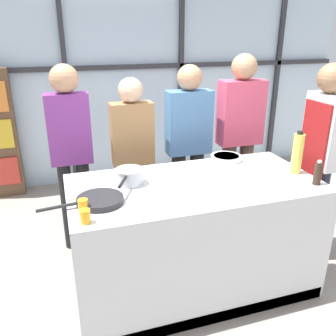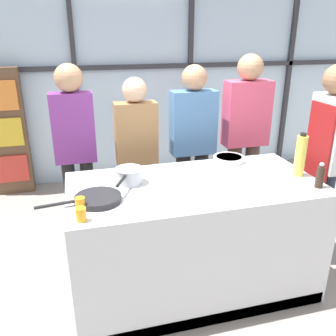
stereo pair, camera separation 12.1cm
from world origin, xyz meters
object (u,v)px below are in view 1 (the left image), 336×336
Objects in this scene: chef at (321,149)px; juice_glass_far at (83,206)px; spectator_center_left at (133,151)px; saucepan at (129,176)px; mixing_bowl at (226,158)px; spectator_far_right at (239,131)px; juice_glass_near at (85,216)px; spectator_far_left at (71,146)px; oil_bottle at (297,153)px; spectator_center_right at (188,141)px; white_plate at (239,168)px; frying_pan at (99,200)px; pepper_grinder at (318,173)px.

chef reaches higher than juice_glass_far.
saucepan is (-0.19, -0.76, 0.07)m from spectator_center_left.
chef is at bearing -0.01° from saucepan.
saucepan is at bearing -166.25° from mixing_bowl.
juice_glass_far is at bearing 63.41° from spectator_center_left.
spectator_far_right is 20.75× the size of juice_glass_far.
spectator_far_left is at bearing 90.31° from juice_glass_near.
spectator_far_right is 5.20× the size of oil_bottle.
juice_glass_near is at bearing -90.00° from juice_glass_far.
spectator_far_left reaches higher than spectator_center_right.
oil_bottle is at bearing -30.14° from white_plate.
saucepan is at bearing 53.07° from juice_glass_near.
chef reaches higher than frying_pan.
spectator_center_left is 18.65× the size of juice_glass_near.
juice_glass_near is at bearing 66.05° from spectator_center_left.
juice_glass_near reaches higher than frying_pan.
spectator_center_right reaches higher than mixing_bowl.
oil_bottle is (1.30, -0.18, 0.10)m from saucepan.
oil_bottle is at bearing 92.38° from pepper_grinder.
spectator_far_left is 0.57m from spectator_center_left.
saucepan is (0.37, -0.76, -0.04)m from spectator_far_left.
spectator_far_right is 3.23× the size of frying_pan.
mixing_bowl is at bearing 22.10° from frying_pan.
spectator_far_right reaches higher than pepper_grinder.
pepper_grinder is (0.00, -1.18, -0.01)m from spectator_far_right.
white_plate is at bearing 61.84° from spectator_far_right.
spectator_far_left is 20.16× the size of juice_glass_near.
mixing_bowl is at bearing 123.03° from pepper_grinder.
white_plate is at bearing 150.77° from spectator_far_left.
spectator_center_right is 1.31m from pepper_grinder.
saucepan is 4.18× the size of juice_glass_near.
pepper_grinder is (1.12, -1.18, 0.09)m from spectator_center_left.
spectator_far_right reaches higher than oil_bottle.
juice_glass_far is at bearing 90.00° from juice_glass_near.
mixing_bowl is 3.10× the size of juice_glass_far.
spectator_far_right is 6.69× the size of mixing_bowl.
chef is at bearing 48.97° from pepper_grinder.
spectator_far_left is 3.14× the size of frying_pan.
oil_bottle reaches higher than pepper_grinder.
chef is 0.98× the size of spectator_far_right.
spectator_far_right reaches higher than chef.
chef is 5.09× the size of oil_bottle.
spectator_center_left reaches higher than saucepan.
frying_pan is at bearing 65.39° from juice_glass_near.
spectator_far_right is at bearing -180.00° from spectator_far_left.
spectator_center_left is 4.67× the size of oil_bottle.
juice_glass_far is (-2.04, -0.34, -0.07)m from chef.
spectator_far_left is at bearing -0.00° from spectator_center_right.
saucepan reaches higher than frying_pan.
white_plate is (1.29, -0.72, -0.09)m from spectator_far_left.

